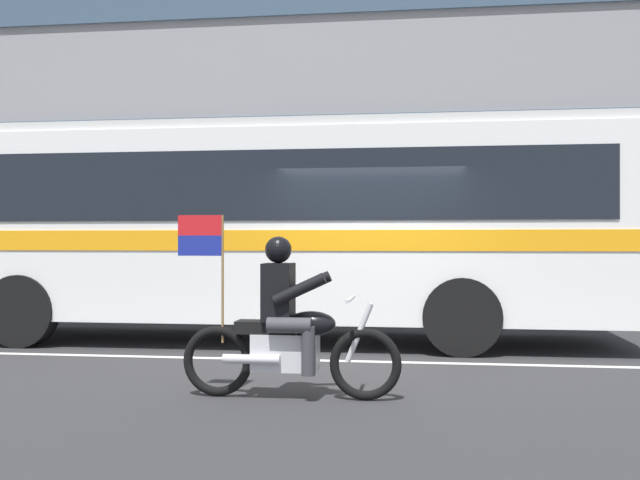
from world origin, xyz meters
The scene contains 7 objects.
ground_plane centered at (0.00, 0.00, 0.00)m, with size 60.00×60.00×0.00m, color #2B2B2D.
sidewalk_curb centered at (0.00, 5.10, 0.07)m, with size 28.00×3.80×0.15m, color #A39E93.
lane_center_stripe centered at (0.00, -0.60, 0.00)m, with size 26.60×0.14×0.01m, color silver.
office_building_facade centered at (0.00, 7.39, 5.33)m, with size 28.00×0.89×10.64m.
transit_bus centered at (-1.72, 1.19, 1.88)m, with size 10.63×2.64×3.22m.
motorcycle_with_rider centered at (-0.61, -2.88, 0.67)m, with size 2.20×0.64×1.78m.
fire_hydrant centered at (-1.33, 4.35, 0.52)m, with size 0.22×0.30×0.75m.
Camera 1 is at (0.68, -9.96, 1.52)m, focal length 41.79 mm.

